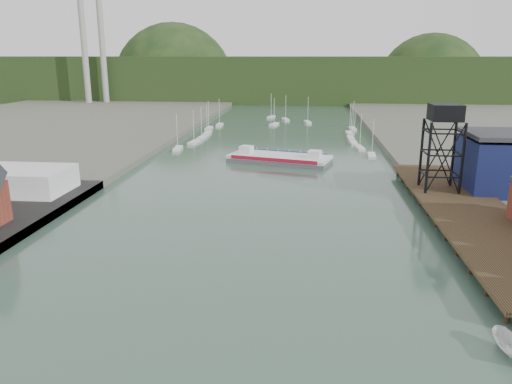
# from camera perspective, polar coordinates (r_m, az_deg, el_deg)

# --- Properties ---
(ground) EXTENTS (600.00, 600.00, 0.00)m
(ground) POSITION_cam_1_polar(r_m,az_deg,el_deg) (46.38, -8.09, -19.96)
(ground) COLOR #2C453A
(ground) RESTS_ON ground
(east_pier) EXTENTS (14.00, 70.00, 2.45)m
(east_pier) POSITION_cam_1_polar(r_m,az_deg,el_deg) (89.48, 23.24, -2.02)
(east_pier) COLOR black
(east_pier) RESTS_ON ground
(white_shed) EXTENTS (18.00, 12.00, 4.50)m
(white_shed) POSITION_cam_1_polar(r_m,az_deg,el_deg) (104.56, -25.36, 1.23)
(white_shed) COLOR silver
(white_shed) RESTS_ON west_quay
(lift_tower) EXTENTS (6.50, 6.50, 16.00)m
(lift_tower) POSITION_cam_1_polar(r_m,az_deg,el_deg) (98.49, 20.79, 7.93)
(lift_tower) COLOR black
(lift_tower) RESTS_ON east_pier
(marina_sailboats) EXTENTS (57.71, 92.65, 0.90)m
(marina_sailboats) POSITION_cam_1_polar(r_m,az_deg,el_deg) (177.32, 2.65, 6.79)
(marina_sailboats) COLOR silver
(marina_sailboats) RESTS_ON ground
(smokestacks) EXTENTS (11.20, 8.20, 60.00)m
(smokestacks) POSITION_cam_1_polar(r_m,az_deg,el_deg) (293.04, -18.08, 15.27)
(smokestacks) COLOR #969691
(smokestacks) RESTS_ON ground
(distant_hills) EXTENTS (500.00, 120.00, 80.00)m
(distant_hills) POSITION_cam_1_polar(r_m,az_deg,el_deg) (338.64, 3.61, 12.56)
(distant_hills) COLOR black
(distant_hills) RESTS_ON ground
(chain_ferry) EXTENTS (27.54, 16.76, 3.71)m
(chain_ferry) POSITION_cam_1_polar(r_m,az_deg,el_deg) (129.00, 2.71, 3.87)
(chain_ferry) COLOR #525355
(chain_ferry) RESTS_ON ground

